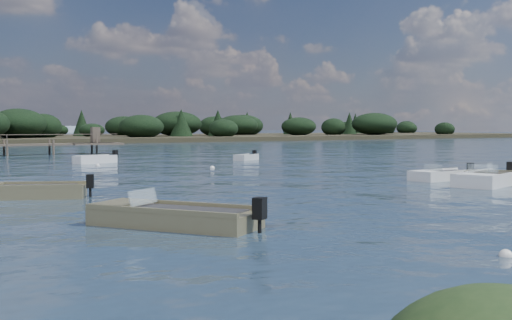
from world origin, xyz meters
TOP-DOWN VIEW (x-y plane):
  - ground at (0.00, 60.00)m, footprint 400.00×400.00m
  - dinghy_extra_a at (12.06, 4.66)m, footprint 3.44×4.32m
  - dinghy_mid_white_b at (10.97, 7.86)m, footprint 4.52×1.90m
  - dinghy_mid_white_a at (10.84, 4.69)m, footprint 5.79×3.67m
  - dinghy_mid_grey at (-9.96, 10.36)m, footprint 4.74×3.18m
  - dinghy_near_olive at (-7.82, 0.68)m, footprint 4.34×5.14m
  - tender_far_white at (-0.84, 31.88)m, footprint 3.66×2.10m
  - tender_far_grey_b at (11.23, 29.69)m, footprint 2.83×2.24m
  - buoy_a at (-3.09, -7.07)m, footprint 0.32×0.32m
  - buoy_d at (14.58, 12.66)m, footprint 0.32×0.32m
  - buoy_e at (-1.56, 28.89)m, footprint 0.32×0.32m
  - buoy_extra_a at (4.42, 22.47)m, footprint 0.32×0.32m
  - far_headland at (25.00, 100.00)m, footprint 190.00×40.00m

SIDE VIEW (x-z plane):
  - ground at x=0.00m, z-range 0.00..0.00m
  - buoy_a at x=-3.09m, z-range -0.16..0.16m
  - buoy_d at x=14.58m, z-range -0.16..0.16m
  - buoy_e at x=-1.56m, z-range -0.16..0.16m
  - buoy_extra_a at x=4.42m, z-range -0.16..0.16m
  - tender_far_grey_b at x=11.23m, z-range -0.36..0.64m
  - dinghy_mid_white_b at x=10.97m, z-range -0.41..0.70m
  - dinghy_mid_grey at x=-9.96m, z-range -0.43..0.76m
  - dinghy_extra_a at x=12.06m, z-range -0.47..0.80m
  - dinghy_near_olive at x=-7.82m, z-range -0.48..0.82m
  - tender_far_white at x=-0.84m, z-range -0.44..0.79m
  - dinghy_mid_white_a at x=10.84m, z-range -0.50..0.84m
  - far_headland at x=25.00m, z-range -0.94..4.86m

